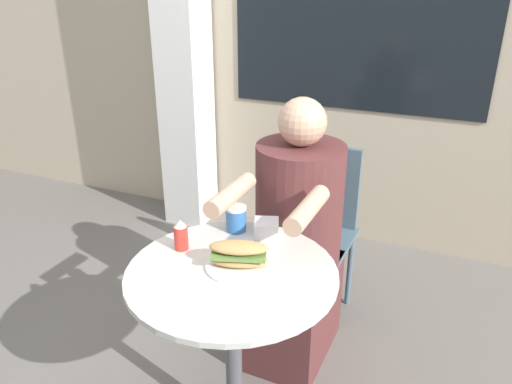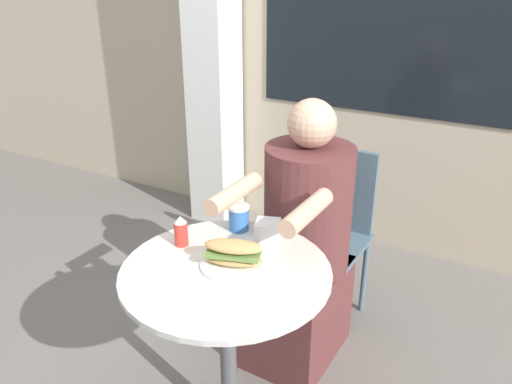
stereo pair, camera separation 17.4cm
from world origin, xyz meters
The scene contains 9 objects.
storefront_wall centered at (0.00, 1.75, 1.40)m, with size 8.00×0.09×2.80m.
lattice_pillar centered at (-1.07, 1.55, 1.20)m, with size 0.28×0.28×2.40m.
cafe_table centered at (0.00, 0.00, 0.54)m, with size 0.71×0.71×0.74m.
diner_chair centered at (0.04, 0.90, 0.52)m, with size 0.39×0.39×0.87m.
seated_diner centered at (0.04, 0.55, 0.51)m, with size 0.39×0.68×1.19m.
sandwich_on_plate centered at (0.01, 0.03, 0.78)m, with size 0.22×0.22×0.09m.
drink_cup centered at (-0.10, 0.26, 0.79)m, with size 0.08×0.08×0.10m.
napkin_box centered at (0.02, 0.27, 0.77)m, with size 0.12×0.12×0.06m.
condiment_bottle centered at (-0.23, 0.06, 0.79)m, with size 0.05×0.05×0.11m.
Camera 2 is at (0.77, -1.18, 1.65)m, focal length 35.00 mm.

